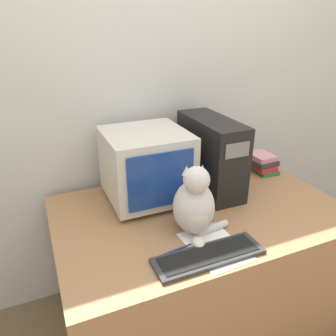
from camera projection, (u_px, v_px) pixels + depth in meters
name	position (u px, v px, depth m)	size (l,w,h in m)	color
wall_back	(161.00, 86.00, 1.87)	(7.00, 0.05, 2.50)	silver
desk	(198.00, 266.00, 1.80)	(1.44, 0.90, 0.72)	#9E7047
crt_monitor	(146.00, 165.00, 1.68)	(0.41, 0.42, 0.37)	beige
computer_tower	(211.00, 155.00, 1.79)	(0.19, 0.48, 0.40)	black
keyboard	(209.00, 256.00, 1.31)	(0.46, 0.14, 0.02)	#2D2D2D
cat	(195.00, 205.00, 1.42)	(0.27, 0.28, 0.34)	silver
book_stack	(261.00, 163.00, 2.07)	(0.15, 0.22, 0.11)	#28703D
pen	(178.00, 249.00, 1.35)	(0.13, 0.03, 0.01)	navy
paper_sheet	(215.00, 246.00, 1.38)	(0.23, 0.31, 0.00)	white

